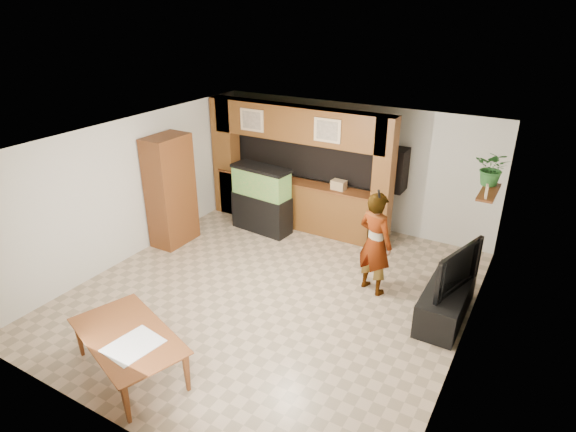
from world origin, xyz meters
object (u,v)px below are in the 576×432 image
Objects in this scene: aquarium at (262,200)px; television at (452,266)px; person at (375,243)px; dining_table at (128,355)px; pantry_cabinet at (171,191)px.

aquarium is 1.17× the size of television.
person is 1.04× the size of dining_table.
person is at bearing 3.97° from pantry_cabinet.
aquarium reaches higher than television.
person is at bearing 79.24° from dining_table.
pantry_cabinet is 5.36m from television.
aquarium is at bearing 46.89° from pantry_cabinet.
aquarium is at bearing 90.77° from television.
aquarium is (1.24, 1.32, -0.40)m from pantry_cabinet.
person is (2.87, -1.04, 0.19)m from aquarium.
pantry_cabinet is at bearing -127.36° from aquarium.
person is at bearing 100.68° from television.
dining_table is (-2.01, -3.47, -0.58)m from person.
television is (4.11, -1.17, 0.19)m from aquarium.
aquarium is 0.83× the size of dining_table.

